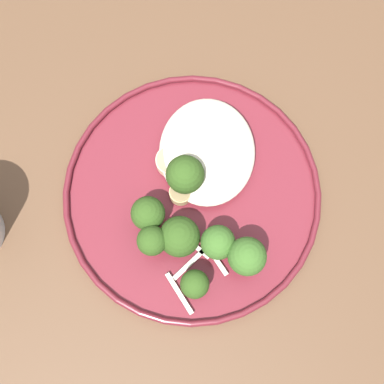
{
  "coord_description": "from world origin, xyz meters",
  "views": [
    {
      "loc": [
        0.17,
        0.01,
        1.3
      ],
      "look_at": [
        0.03,
        0.01,
        0.76
      ],
      "focal_mm": 47.2,
      "sensor_mm": 36.0,
      "label": 1
    }
  ],
  "objects_px": {
    "seared_scallop_center_golden": "(179,193)",
    "broccoli_floret_beside_noodles": "(218,243)",
    "broccoli_floret_front_edge": "(185,175)",
    "broccoli_floret_center_pile": "(184,237)",
    "broccoli_floret_left_leaning": "(247,256)",
    "seared_scallop_right_edge": "(218,189)",
    "seared_scallop_large_seared": "(191,127)",
    "seared_scallop_tilted_round": "(210,153)",
    "seared_scallop_tiny_bay": "(171,160)",
    "seared_scallop_on_noodles": "(225,140)",
    "seared_scallop_rear_pale": "(189,171)",
    "broccoli_floret_right_tilted": "(195,284)",
    "broccoli_floret_small_sprig": "(152,241)",
    "broccoli_floret_tall_stalk": "(148,214)",
    "dinner_plate": "(192,195)"
  },
  "relations": [
    {
      "from": "seared_scallop_center_golden",
      "to": "seared_scallop_tiny_bay",
      "type": "xyz_separation_m",
      "value": [
        -0.04,
        -0.01,
        -0.0
      ]
    },
    {
      "from": "broccoli_floret_right_tilted",
      "to": "broccoli_floret_tall_stalk",
      "type": "xyz_separation_m",
      "value": [
        -0.07,
        -0.05,
        0.0
      ]
    },
    {
      "from": "seared_scallop_on_noodles",
      "to": "broccoli_floret_beside_noodles",
      "type": "relative_size",
      "value": 0.46
    },
    {
      "from": "broccoli_floret_center_pile",
      "to": "seared_scallop_rear_pale",
      "type": "bearing_deg",
      "value": 176.93
    },
    {
      "from": "broccoli_floret_beside_noodles",
      "to": "seared_scallop_tiny_bay",
      "type": "bearing_deg",
      "value": -152.05
    },
    {
      "from": "seared_scallop_tilted_round",
      "to": "seared_scallop_rear_pale",
      "type": "height_order",
      "value": "seared_scallop_rear_pale"
    },
    {
      "from": "broccoli_floret_beside_noodles",
      "to": "seared_scallop_center_golden",
      "type": "bearing_deg",
      "value": -144.52
    },
    {
      "from": "seared_scallop_tiny_bay",
      "to": "broccoli_floret_center_pile",
      "type": "height_order",
      "value": "broccoli_floret_center_pile"
    },
    {
      "from": "seared_scallop_tilted_round",
      "to": "seared_scallop_large_seared",
      "type": "xyz_separation_m",
      "value": [
        -0.03,
        -0.02,
        -0.0
      ]
    },
    {
      "from": "seared_scallop_tilted_round",
      "to": "broccoli_floret_right_tilted",
      "type": "distance_m",
      "value": 0.15
    },
    {
      "from": "broccoli_floret_center_pile",
      "to": "broccoli_floret_front_edge",
      "type": "relative_size",
      "value": 0.96
    },
    {
      "from": "seared_scallop_tilted_round",
      "to": "seared_scallop_center_golden",
      "type": "bearing_deg",
      "value": -35.38
    },
    {
      "from": "seared_scallop_rear_pale",
      "to": "broccoli_floret_center_pile",
      "type": "height_order",
      "value": "broccoli_floret_center_pile"
    },
    {
      "from": "broccoli_floret_center_pile",
      "to": "broccoli_floret_tall_stalk",
      "type": "relative_size",
      "value": 1.03
    },
    {
      "from": "broccoli_floret_small_sprig",
      "to": "seared_scallop_tilted_round",
      "type": "bearing_deg",
      "value": 149.92
    },
    {
      "from": "broccoli_floret_left_leaning",
      "to": "seared_scallop_large_seared",
      "type": "bearing_deg",
      "value": -159.12
    },
    {
      "from": "seared_scallop_on_noodles",
      "to": "broccoli_floret_front_edge",
      "type": "height_order",
      "value": "broccoli_floret_front_edge"
    },
    {
      "from": "broccoli_floret_front_edge",
      "to": "broccoli_floret_beside_noodles",
      "type": "xyz_separation_m",
      "value": [
        0.07,
        0.03,
        -0.0
      ]
    },
    {
      "from": "seared_scallop_tilted_round",
      "to": "broccoli_floret_beside_noodles",
      "type": "relative_size",
      "value": 0.64
    },
    {
      "from": "seared_scallop_tiny_bay",
      "to": "seared_scallop_on_noodles",
      "type": "bearing_deg",
      "value": 112.09
    },
    {
      "from": "seared_scallop_center_golden",
      "to": "seared_scallop_large_seared",
      "type": "height_order",
      "value": "seared_scallop_center_golden"
    },
    {
      "from": "seared_scallop_large_seared",
      "to": "seared_scallop_rear_pale",
      "type": "height_order",
      "value": "seared_scallop_rear_pale"
    },
    {
      "from": "seared_scallop_on_noodles",
      "to": "broccoli_floret_tall_stalk",
      "type": "relative_size",
      "value": 0.47
    },
    {
      "from": "seared_scallop_on_noodles",
      "to": "broccoli_floret_center_pile",
      "type": "height_order",
      "value": "broccoli_floret_center_pile"
    },
    {
      "from": "seared_scallop_tiny_bay",
      "to": "seared_scallop_large_seared",
      "type": "xyz_separation_m",
      "value": [
        -0.04,
        0.02,
        -0.0
      ]
    },
    {
      "from": "dinner_plate",
      "to": "broccoli_floret_right_tilted",
      "type": "relative_size",
      "value": 6.61
    },
    {
      "from": "seared_scallop_center_golden",
      "to": "seared_scallop_large_seared",
      "type": "bearing_deg",
      "value": 171.11
    },
    {
      "from": "seared_scallop_on_noodles",
      "to": "seared_scallop_tilted_round",
      "type": "bearing_deg",
      "value": -46.31
    },
    {
      "from": "broccoli_floret_front_edge",
      "to": "broccoli_floret_left_leaning",
      "type": "xyz_separation_m",
      "value": [
        0.09,
        0.06,
        0.01
      ]
    },
    {
      "from": "seared_scallop_center_golden",
      "to": "broccoli_floret_front_edge",
      "type": "relative_size",
      "value": 0.45
    },
    {
      "from": "broccoli_floret_front_edge",
      "to": "seared_scallop_right_edge",
      "type": "bearing_deg",
      "value": 75.81
    },
    {
      "from": "broccoli_floret_center_pile",
      "to": "broccoli_floret_left_leaning",
      "type": "distance_m",
      "value": 0.07
    },
    {
      "from": "seared_scallop_rear_pale",
      "to": "broccoli_floret_right_tilted",
      "type": "bearing_deg",
      "value": 3.33
    },
    {
      "from": "broccoli_floret_small_sprig",
      "to": "broccoli_floret_tall_stalk",
      "type": "relative_size",
      "value": 1.04
    },
    {
      "from": "broccoli_floret_front_edge",
      "to": "broccoli_floret_beside_noodles",
      "type": "relative_size",
      "value": 1.06
    },
    {
      "from": "seared_scallop_center_golden",
      "to": "broccoli_floret_beside_noodles",
      "type": "relative_size",
      "value": 0.47
    },
    {
      "from": "seared_scallop_tiny_bay",
      "to": "seared_scallop_rear_pale",
      "type": "xyz_separation_m",
      "value": [
        0.01,
        0.02,
        -0.0
      ]
    },
    {
      "from": "broccoli_floret_center_pile",
      "to": "broccoli_floret_tall_stalk",
      "type": "xyz_separation_m",
      "value": [
        -0.02,
        -0.04,
        0.0
      ]
    },
    {
      "from": "seared_scallop_rear_pale",
      "to": "broccoli_floret_front_edge",
      "type": "relative_size",
      "value": 0.39
    },
    {
      "from": "seared_scallop_large_seared",
      "to": "broccoli_floret_right_tilted",
      "type": "height_order",
      "value": "broccoli_floret_right_tilted"
    },
    {
      "from": "seared_scallop_right_edge",
      "to": "seared_scallop_center_golden",
      "type": "bearing_deg",
      "value": -82.26
    },
    {
      "from": "seared_scallop_tiny_bay",
      "to": "broccoli_floret_left_leaning",
      "type": "height_order",
      "value": "broccoli_floret_left_leaning"
    },
    {
      "from": "broccoli_floret_left_leaning",
      "to": "dinner_plate",
      "type": "bearing_deg",
      "value": -142.97
    },
    {
      "from": "seared_scallop_center_golden",
      "to": "broccoli_floret_beside_noodles",
      "type": "distance_m",
      "value": 0.07
    },
    {
      "from": "seared_scallop_right_edge",
      "to": "broccoli_floret_front_edge",
      "type": "xyz_separation_m",
      "value": [
        -0.01,
        -0.04,
        0.02
      ]
    },
    {
      "from": "dinner_plate",
      "to": "broccoli_floret_beside_noodles",
      "type": "bearing_deg",
      "value": 24.54
    },
    {
      "from": "dinner_plate",
      "to": "broccoli_floret_left_leaning",
      "type": "distance_m",
      "value": 0.1
    },
    {
      "from": "seared_scallop_center_golden",
      "to": "seared_scallop_on_noodles",
      "type": "relative_size",
      "value": 1.04
    },
    {
      "from": "seared_scallop_large_seared",
      "to": "broccoli_floret_front_edge",
      "type": "height_order",
      "value": "broccoli_floret_front_edge"
    },
    {
      "from": "seared_scallop_center_golden",
      "to": "seared_scallop_on_noodles",
      "type": "height_order",
      "value": "seared_scallop_center_golden"
    }
  ]
}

